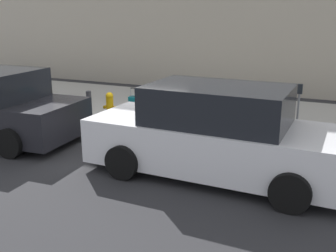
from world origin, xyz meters
name	(u,v)px	position (x,y,z in m)	size (l,w,h in m)	color
ground_plane	(127,132)	(0.00, 0.00, 0.00)	(40.00, 40.00, 0.00)	#28282B
sidewalk_curb	(167,109)	(0.00, -2.50, 0.07)	(18.00, 5.00, 0.14)	#9E9B93
suitcase_maroon_0	(254,122)	(-3.12, -0.45, 0.50)	(0.50, 0.20, 1.05)	maroon
suitcase_silver_1	(230,121)	(-2.55, -0.46, 0.46)	(0.48, 0.21, 0.90)	#9EA0A8
suitcase_navy_2	(209,120)	(-2.04, -0.44, 0.44)	(0.38, 0.26, 0.87)	navy
suitcase_red_3	(192,118)	(-1.57, -0.52, 0.42)	(0.38, 0.23, 0.79)	red
suitcase_black_4	(174,116)	(-1.09, -0.50, 0.42)	(0.41, 0.22, 0.78)	black
suitcase_olive_5	(155,114)	(-0.58, -0.44, 0.44)	(0.44, 0.22, 0.83)	#59601E
suitcase_teal_6	(138,110)	(-0.06, -0.46, 0.49)	(0.45, 0.26, 0.94)	#0F606B
fire_hydrant	(110,105)	(0.82, -0.50, 0.53)	(0.39, 0.21, 0.74)	#D89E0C
bollard_post	(89,105)	(1.39, -0.35, 0.52)	(0.14, 0.14, 0.75)	#333338
parking_meter	(298,103)	(-4.04, -0.75, 0.97)	(0.12, 0.09, 1.27)	slate
parked_car_white_0	(217,135)	(-2.90, 1.75, 0.79)	(4.81, 2.09, 1.69)	silver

